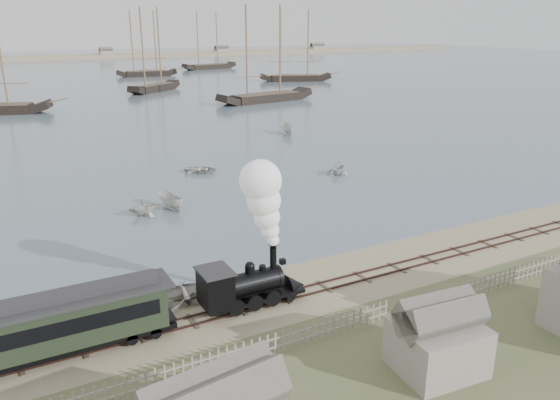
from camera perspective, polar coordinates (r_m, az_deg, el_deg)
name	(u,v)px	position (r m, az deg, el deg)	size (l,w,h in m)	color
ground	(283,281)	(36.52, 0.32, -8.51)	(600.00, 600.00, 0.00)	gray
harbor_water	(33,75)	(199.90, -24.40, 11.83)	(600.00, 336.00, 0.06)	#475966
rail_track	(298,293)	(34.95, 1.93, -9.74)	(120.00, 1.80, 0.16)	#35221D
picket_fence_west	(237,365)	(28.63, -4.55, -16.80)	(19.00, 0.10, 1.20)	gray
picket_fence_east	(506,286)	(38.87, 22.58, -8.29)	(15.00, 0.10, 1.20)	gray
shed_mid	(435,369)	(29.29, 15.89, -16.63)	(4.00, 3.50, 3.60)	gray
far_spit	(16,61)	(279.53, -25.90, 12.98)	(500.00, 20.00, 1.80)	tan
locomotive	(263,243)	(32.21, -1.79, -4.52)	(6.88, 2.57, 8.58)	black
passenger_coach	(47,325)	(30.27, -23.14, -11.90)	(12.65, 2.44, 3.07)	black
beached_dinghy	(190,293)	(34.58, -9.34, -9.53)	(4.44, 3.17, 0.92)	#BAB8B1
rowboat_1	(144,206)	(49.75, -13.99, -0.66)	(2.90, 2.50, 1.53)	#BAB8B1
rowboat_2	(170,201)	(50.91, -11.43, -0.13)	(3.60, 1.35, 1.39)	#BAB8B1
rowboat_3	(201,169)	(62.67, -8.27, 3.19)	(3.69, 2.63, 0.76)	#BAB8B1
rowboat_4	(338,168)	(61.63, 6.12, 3.38)	(2.89, 2.50, 1.52)	#BAB8B1
rowboat_5	(287,129)	(84.02, 0.72, 7.44)	(4.04, 1.52, 1.56)	#BAB8B1
schooner_3	(152,50)	(140.35, -13.23, 15.05)	(17.07, 3.94, 20.00)	black
schooner_4	(265,54)	(118.81, -1.54, 15.04)	(22.66, 5.23, 20.00)	black
schooner_5	(296,45)	(161.83, 1.67, 15.84)	(20.44, 4.72, 20.00)	black
schooner_8	(145,44)	(181.21, -13.95, 15.58)	(18.46, 4.26, 20.00)	black
schooner_9	(208,41)	(206.49, -7.49, 16.19)	(20.84, 4.81, 20.00)	black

